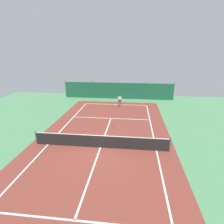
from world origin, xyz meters
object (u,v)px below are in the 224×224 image
(tennis_net, at_px, (100,141))
(tennis_player, at_px, (120,100))
(tennis_ball_midcourt, at_px, (118,126))
(parked_car, at_px, (143,90))
(tennis_ball_near_player, at_px, (126,123))
(water_bottle, at_px, (56,116))

(tennis_net, distance_m, tennis_player, 10.72)
(tennis_player, bearing_deg, tennis_ball_midcourt, 64.28)
(parked_car, bearing_deg, tennis_ball_near_player, -103.92)
(tennis_ball_near_player, height_order, parked_car, parked_car)
(tennis_player, distance_m, tennis_ball_midcourt, 6.56)
(tennis_ball_near_player, distance_m, tennis_ball_midcourt, 1.20)
(tennis_ball_midcourt, xyz_separation_m, parked_car, (2.88, 13.51, 0.81))
(tennis_player, relative_size, tennis_ball_midcourt, 24.85)
(tennis_net, bearing_deg, tennis_ball_midcourt, 77.11)
(tennis_net, height_order, water_bottle, tennis_net)
(tennis_player, distance_m, water_bottle, 8.06)
(tennis_net, bearing_deg, tennis_ball_near_player, 71.91)
(tennis_net, bearing_deg, water_bottle, 134.46)
(tennis_net, relative_size, tennis_ball_near_player, 153.33)
(tennis_ball_near_player, relative_size, tennis_ball_midcourt, 1.00)
(tennis_net, relative_size, water_bottle, 42.17)
(tennis_net, xyz_separation_m, tennis_player, (0.61, 10.70, 0.45))
(tennis_player, relative_size, water_bottle, 6.83)
(parked_car, bearing_deg, water_bottle, -133.95)
(water_bottle, bearing_deg, tennis_player, 35.75)
(parked_car, bearing_deg, tennis_player, -118.91)
(tennis_net, height_order, tennis_ball_midcourt, tennis_net)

